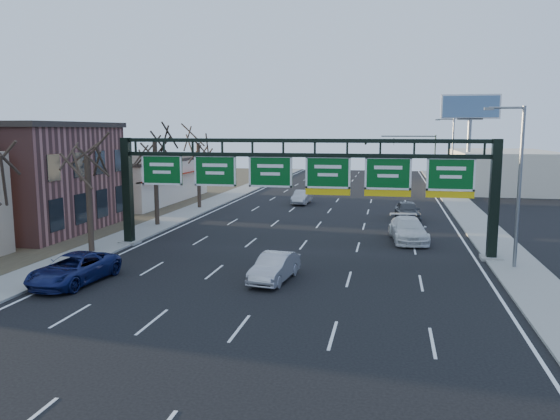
% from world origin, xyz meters
% --- Properties ---
extents(ground, '(160.00, 160.00, 0.00)m').
position_xyz_m(ground, '(0.00, 0.00, 0.00)').
color(ground, black).
rests_on(ground, ground).
extents(sidewalk_left, '(3.00, 120.00, 0.12)m').
position_xyz_m(sidewalk_left, '(-12.80, 20.00, 0.06)').
color(sidewalk_left, gray).
rests_on(sidewalk_left, ground).
extents(sidewalk_right, '(3.00, 120.00, 0.12)m').
position_xyz_m(sidewalk_right, '(12.80, 20.00, 0.06)').
color(sidewalk_right, gray).
rests_on(sidewalk_right, ground).
extents(dirt_strip_left, '(21.00, 120.00, 0.06)m').
position_xyz_m(dirt_strip_left, '(-25.00, 20.00, 0.03)').
color(dirt_strip_left, '#473D2B').
rests_on(dirt_strip_left, ground).
extents(lane_markings, '(21.60, 120.00, 0.01)m').
position_xyz_m(lane_markings, '(0.00, 20.00, 0.01)').
color(lane_markings, white).
rests_on(lane_markings, ground).
extents(sign_gantry, '(24.60, 1.20, 7.20)m').
position_xyz_m(sign_gantry, '(0.16, 8.00, 4.63)').
color(sign_gantry, black).
rests_on(sign_gantry, ground).
extents(brick_block, '(10.40, 12.40, 8.30)m').
position_xyz_m(brick_block, '(-21.50, 11.00, 4.16)').
color(brick_block, brown).
rests_on(brick_block, ground).
extents(cream_strip, '(10.90, 18.40, 4.70)m').
position_xyz_m(cream_strip, '(-21.48, 29.00, 2.36)').
color(cream_strip, beige).
rests_on(cream_strip, ground).
extents(building_right_distant, '(12.00, 20.00, 5.00)m').
position_xyz_m(building_right_distant, '(20.00, 50.00, 2.50)').
color(building_right_distant, beige).
rests_on(building_right_distant, ground).
extents(tree_gantry, '(3.60, 3.60, 8.48)m').
position_xyz_m(tree_gantry, '(-12.80, 5.00, 7.11)').
color(tree_gantry, '#31261B').
rests_on(tree_gantry, sidewalk_left).
extents(tree_mid, '(3.60, 3.60, 9.24)m').
position_xyz_m(tree_mid, '(-12.80, 15.00, 7.85)').
color(tree_mid, '#31261B').
rests_on(tree_mid, sidewalk_left).
extents(tree_far, '(3.60, 3.60, 8.86)m').
position_xyz_m(tree_far, '(-12.80, 25.00, 7.48)').
color(tree_far, '#31261B').
rests_on(tree_far, sidewalk_left).
extents(streetlight_near, '(2.15, 0.22, 9.00)m').
position_xyz_m(streetlight_near, '(12.47, 6.00, 5.08)').
color(streetlight_near, slate).
rests_on(streetlight_near, sidewalk_right).
extents(streetlight_far, '(2.15, 0.22, 9.00)m').
position_xyz_m(streetlight_far, '(12.47, 40.00, 5.08)').
color(streetlight_far, slate).
rests_on(streetlight_far, sidewalk_right).
extents(billboard_right, '(7.00, 0.50, 12.00)m').
position_xyz_m(billboard_right, '(15.00, 44.98, 9.06)').
color(billboard_right, slate).
rests_on(billboard_right, ground).
extents(traffic_signal_mast, '(10.16, 0.54, 7.00)m').
position_xyz_m(traffic_signal_mast, '(5.69, 55.00, 5.50)').
color(traffic_signal_mast, black).
rests_on(traffic_signal_mast, ground).
extents(car_blue_suv, '(2.94, 5.57, 1.49)m').
position_xyz_m(car_blue_suv, '(-9.93, -1.53, 0.75)').
color(car_blue_suv, '#121B52').
rests_on(car_blue_suv, ground).
extents(car_silver_sedan, '(2.08, 4.45, 1.41)m').
position_xyz_m(car_silver_sedan, '(-0.07, 0.93, 0.71)').
color(car_silver_sedan, '#A2A2A7').
rests_on(car_silver_sedan, ground).
extents(car_white_wagon, '(2.94, 5.87, 1.64)m').
position_xyz_m(car_white_wagon, '(6.98, 12.68, 0.82)').
color(car_white_wagon, white).
rests_on(car_white_wagon, ground).
extents(car_grey_far, '(2.31, 4.90, 1.62)m').
position_xyz_m(car_grey_far, '(7.19, 22.00, 0.81)').
color(car_grey_far, '#3F4144').
rests_on(car_grey_far, ground).
extents(car_silver_distant, '(1.70, 4.36, 1.41)m').
position_xyz_m(car_silver_distant, '(-3.40, 30.37, 0.71)').
color(car_silver_distant, '#A7A7AB').
rests_on(car_silver_distant, ground).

